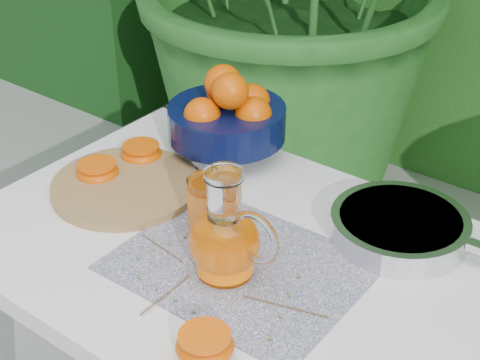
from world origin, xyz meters
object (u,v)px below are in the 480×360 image
Objects in this scene: cutting_board at (126,186)px; juice_pitcher at (226,239)px; fruit_bowl at (228,115)px; saute_pan at (402,227)px; white_table at (234,279)px.

juice_pitcher reaches higher than cutting_board.
saute_pan is at bearing -7.78° from fruit_bowl.
fruit_bowl reaches higher than cutting_board.
white_table is 0.33m from saute_pan.
juice_pitcher reaches higher than white_table.
saute_pan is (0.46, -0.06, -0.07)m from fruit_bowl.
saute_pan is at bearing 55.71° from juice_pitcher.
fruit_bowl is 0.47m from saute_pan.
white_table is 0.39m from fruit_bowl.
saute_pan reaches higher than cutting_board.
fruit_bowl is (-0.22, 0.27, 0.18)m from white_table.
white_table is at bearing 119.75° from juice_pitcher.
juice_pitcher is at bearing -14.75° from cutting_board.
juice_pitcher is at bearing -124.29° from saute_pan.
juice_pitcher reaches higher than fruit_bowl.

